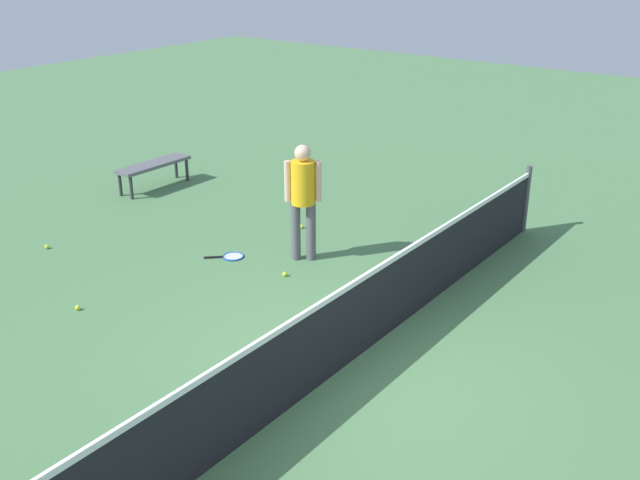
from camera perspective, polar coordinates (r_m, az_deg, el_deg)
The scene contains 9 objects.
ground_plane at distance 8.21m, azimuth 1.69°, elevation -9.76°, with size 40.00×40.00×0.00m, color #4C7A4C.
court_net at distance 7.95m, azimuth 1.73°, elevation -6.70°, with size 10.09×0.09×1.07m.
player_near_side at distance 10.42m, azimuth -1.31°, elevation 3.63°, with size 0.47×0.48×1.70m.
tennis_racket_near_player at distance 10.91m, azimuth -6.82°, elevation -1.26°, with size 0.53×0.54×0.03m.
tennis_ball_near_player at distance 9.83m, azimuth -18.09°, elevation -4.96°, with size 0.07×0.07×0.07m, color #C6E033.
tennis_ball_by_net at distance 11.87m, azimuth -1.44°, elevation 1.04°, with size 0.07×0.07×0.07m, color #C6E033.
tennis_ball_midcourt at distance 11.84m, azimuth -20.21°, elevation -0.48°, with size 0.07×0.07×0.07m, color #C6E033.
tennis_ball_baseline at distance 10.24m, azimuth -2.72°, elevation -2.63°, with size 0.07×0.07×0.07m, color #C6E033.
courtside_bench at distance 14.02m, azimuth -12.64°, elevation 5.54°, with size 1.50×0.41×0.48m.
Camera 1 is at (5.71, 3.94, 4.38)m, focal length 41.73 mm.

